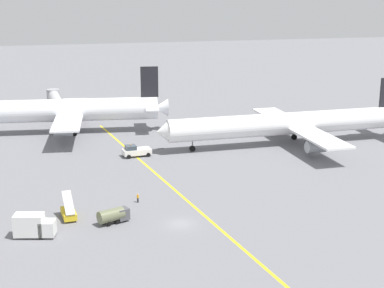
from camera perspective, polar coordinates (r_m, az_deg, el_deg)
ground_plane at (r=90.44m, az=-1.14°, el=-7.84°), size 600.00×600.00×0.00m
taxiway_stripe at (r=100.20m, az=-0.59°, el=-5.49°), size 17.81×118.82×0.01m
airliner_at_gate_left at (r=147.76m, az=-12.63°, el=3.21°), size 53.66×39.29×16.26m
airliner_being_pushed at (r=135.60m, az=9.43°, el=1.95°), size 61.44×41.17×14.54m
pushback_tug at (r=125.71m, az=-5.53°, el=-0.67°), size 9.31×3.75×2.82m
gse_fuel_bowser_stubby at (r=91.03m, az=-7.67°, el=-6.92°), size 5.25×3.53×2.40m
gse_stair_truck_yellow at (r=94.14m, az=-12.01°, el=-6.56°), size 2.42×4.78×4.06m
gse_catering_truck_tall at (r=88.38m, az=-15.25°, el=-7.74°), size 6.25×3.74×3.50m
ground_crew_ramp_agent_by_cones at (r=99.17m, az=-5.34°, el=-5.28°), size 0.36×0.36×1.59m
jet_bridge at (r=171.29m, az=-13.29°, el=4.31°), size 4.39×18.53×6.10m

